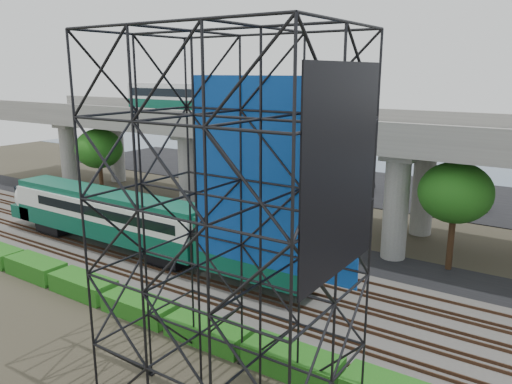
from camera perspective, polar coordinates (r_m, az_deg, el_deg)
The scene contains 13 objects.
ground at distance 33.49m, azimuth -8.86°, elevation -10.46°, with size 140.00×140.00×0.00m, color #474233.
ballast_bed at distance 34.81m, azimuth -6.62°, elevation -9.24°, with size 90.00×12.00×0.20m, color slate.
service_road at distance 41.21m, azimuth 1.08°, elevation -5.55°, with size 90.00×5.00×0.08m, color black.
parking_lot at distance 61.56m, azimuth 13.01°, elevation 0.58°, with size 90.00×18.00×0.08m, color black.
harbor_water at distance 82.15m, azimuth 18.57°, elevation 3.43°, with size 140.00×40.00×0.03m, color #4A607A.
rail_tracks at distance 34.74m, azimuth -6.62°, elevation -8.97°, with size 90.00×9.52×0.16m.
commuter_train at distance 38.53m, azimuth -14.64°, elevation -2.94°, with size 29.30×3.06×4.30m.
overpass at distance 44.47m, azimuth 3.87°, elevation 6.68°, with size 80.00×12.00×12.40m.
scaffold_tower at distance 18.93m, azimuth -3.24°, elevation -5.21°, with size 9.36×6.36×15.00m.
hedge_strip at distance 29.87m, azimuth -13.15°, elevation -12.59°, with size 34.60×1.80×1.20m.
trees at distance 46.90m, azimuth 0.07°, elevation 3.81°, with size 40.94×16.94×7.69m.
suv at distance 49.66m, azimuth -14.16°, elevation -1.82°, with size 2.04×4.43×1.23m, color black.
parked_cars at distance 60.74m, azimuth 13.31°, elevation 1.01°, with size 37.89×9.50×1.27m.
Camera 1 is at (21.02, -22.25, 13.59)m, focal length 35.00 mm.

